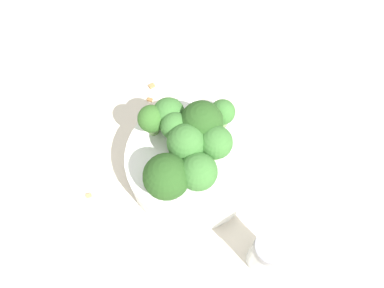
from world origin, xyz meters
The scene contains 15 objects.
ground_plane centered at (0.00, 0.00, 0.00)m, with size 3.00×3.00×0.00m, color beige.
bowl centered at (0.00, 0.00, 0.03)m, with size 0.17×0.17×0.05m, color white.
broccoli_floret_0 centered at (0.00, 0.01, 0.09)m, with size 0.05×0.05×0.06m.
broccoli_floret_1 centered at (0.04, 0.04, 0.08)m, with size 0.03×0.03×0.05m.
broccoli_floret_2 centered at (0.02, -0.02, 0.09)m, with size 0.05×0.05×0.06m.
broccoli_floret_3 centered at (-0.04, 0.00, 0.08)m, with size 0.05×0.05×0.06m.
broccoli_floret_4 centered at (-0.04, 0.04, 0.08)m, with size 0.06×0.06×0.06m.
broccoli_floret_5 centered at (-0.01, -0.03, 0.09)m, with size 0.04×0.04×0.06m.
broccoli_floret_6 centered at (0.03, 0.02, 0.08)m, with size 0.04×0.04×0.05m.
broccoli_floret_7 centered at (0.04, -0.05, 0.08)m, with size 0.03×0.03×0.04m.
broccoli_floret_8 centered at (0.05, 0.02, 0.08)m, with size 0.04×0.04×0.05m.
pepper_shaker centered at (-0.13, -0.06, 0.04)m, with size 0.04×0.04×0.08m.
almond_crumb_0 centered at (0.13, 0.04, 0.00)m, with size 0.01×0.01×0.01m, color olive.
almond_crumb_1 centered at (-0.01, 0.14, 0.00)m, with size 0.01×0.00×0.01m, color tan.
almond_crumb_2 centered at (0.15, 0.03, 0.00)m, with size 0.01×0.01×0.01m, color #AD7F4C.
Camera 1 is at (-0.20, 0.04, 0.48)m, focal length 35.00 mm.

